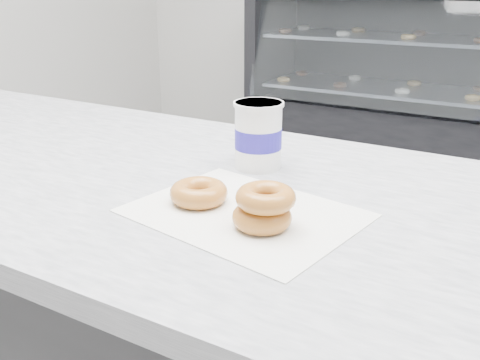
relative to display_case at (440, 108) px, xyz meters
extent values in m
cube|color=silver|center=(0.00, -2.72, 0.39)|extent=(3.06, 0.76, 0.04)
cube|color=black|center=(0.00, -0.02, -0.24)|extent=(2.40, 0.70, 0.50)
cube|color=black|center=(0.00, 0.30, 0.38)|extent=(2.40, 0.06, 0.75)
cube|color=black|center=(-1.16, -0.02, 0.38)|extent=(0.08, 0.70, 0.75)
cube|color=white|center=(0.00, -0.33, 0.38)|extent=(2.28, 0.16, 0.70)
cube|color=silver|center=(0.00, -0.02, 0.09)|extent=(2.20, 0.55, 0.02)
cube|color=silver|center=(0.00, -0.02, 0.41)|extent=(2.20, 0.55, 0.02)
cube|color=white|center=(0.18, -2.81, 0.41)|extent=(0.38, 0.31, 0.00)
torus|color=#B47431|center=(0.09, -2.81, 0.43)|extent=(0.11, 0.11, 0.03)
torus|color=#B47431|center=(0.22, -2.84, 0.43)|extent=(0.09, 0.09, 0.03)
torus|color=#B47431|center=(0.23, -2.84, 0.46)|extent=(0.10, 0.10, 0.03)
cylinder|color=white|center=(0.09, -2.60, 0.47)|extent=(0.12, 0.12, 0.13)
cylinder|color=white|center=(0.09, -2.60, 0.53)|extent=(0.10, 0.10, 0.01)
cylinder|color=#251C9B|center=(0.09, -2.60, 0.47)|extent=(0.12, 0.12, 0.04)
camera|label=1|loc=(0.55, -3.47, 0.75)|focal=40.00mm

